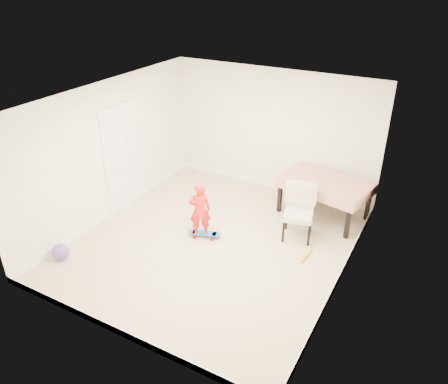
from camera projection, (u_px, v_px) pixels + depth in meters
The scene contains 17 objects.
ground at pixel (214, 242), 7.77m from camera, with size 5.00×5.00×0.00m, color tan.
ceiling at pixel (212, 100), 6.56m from camera, with size 4.50×5.00×0.04m, color silver.
wall_back at pixel (273, 131), 9.08m from camera, with size 4.50×0.04×2.60m, color white.
wall_front at pixel (109, 256), 5.24m from camera, with size 4.50×0.04×2.60m, color white.
wall_left at pixel (109, 151), 8.11m from camera, with size 0.04×5.00×2.60m, color white.
wall_right at pixel (348, 210), 6.21m from camera, with size 0.04×5.00×2.60m, color white.
door at pixel (122, 159), 8.47m from camera, with size 0.10×0.94×2.11m, color white.
baseboard_back at pixel (270, 184), 9.67m from camera, with size 4.50×0.02×0.12m, color white.
baseboard_front at pixel (120, 332), 5.82m from camera, with size 4.50×0.02×0.12m, color white.
baseboard_left at pixel (117, 209), 8.70m from camera, with size 0.02×5.00×0.12m, color white.
baseboard_right at pixel (338, 279), 6.79m from camera, with size 0.02×5.00×0.12m, color white.
dining_table at pixel (324, 198), 8.43m from camera, with size 1.64×1.03×0.77m, color #AF1A09, non-canonical shape.
dining_chair at pixel (299, 213), 7.69m from camera, with size 0.55×0.63×1.00m, color beige, non-canonical shape.
skateboard at pixel (205, 235), 7.91m from camera, with size 0.60×0.22×0.09m, color blue, non-canonical shape.
child at pixel (200, 212), 7.68m from camera, with size 0.38×0.25×1.05m, color red.
balloon at pixel (60, 252), 7.28m from camera, with size 0.28×0.28×0.28m, color #6243A2.
foam_toy at pixel (306, 256), 7.37m from camera, with size 0.06×0.06×0.40m, color gold.
Camera 1 is at (3.27, -5.55, 4.43)m, focal length 35.00 mm.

